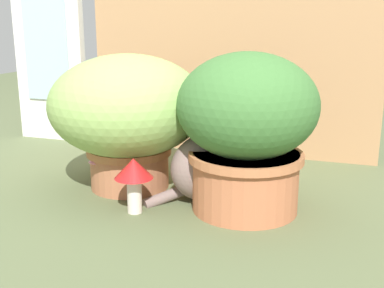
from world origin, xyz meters
name	(u,v)px	position (x,y,z in m)	size (l,w,h in m)	color
ground_plane	(174,191)	(0.00, 0.00, 0.00)	(6.00, 6.00, 0.00)	#596341
cardboard_backdrop	(230,48)	(0.04, 0.54, 0.45)	(1.23, 0.03, 0.89)	tan
window_panel_white	(49,49)	(-0.81, 0.51, 0.42)	(0.35, 0.05, 0.84)	white
grass_planter	(128,112)	(-0.16, 0.00, 0.26)	(0.52, 0.52, 0.45)	#B06947
leafy_planter	(247,127)	(0.26, -0.07, 0.26)	(0.41, 0.41, 0.47)	#BD6B46
cat	(213,162)	(0.14, -0.02, 0.12)	(0.33, 0.31, 0.32)	gray
mushroom_ornament_red	(134,174)	(-0.05, -0.20, 0.12)	(0.11, 0.11, 0.17)	silver
mushroom_ornament_pink	(100,163)	(-0.23, -0.08, 0.10)	(0.08, 0.08, 0.14)	silver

